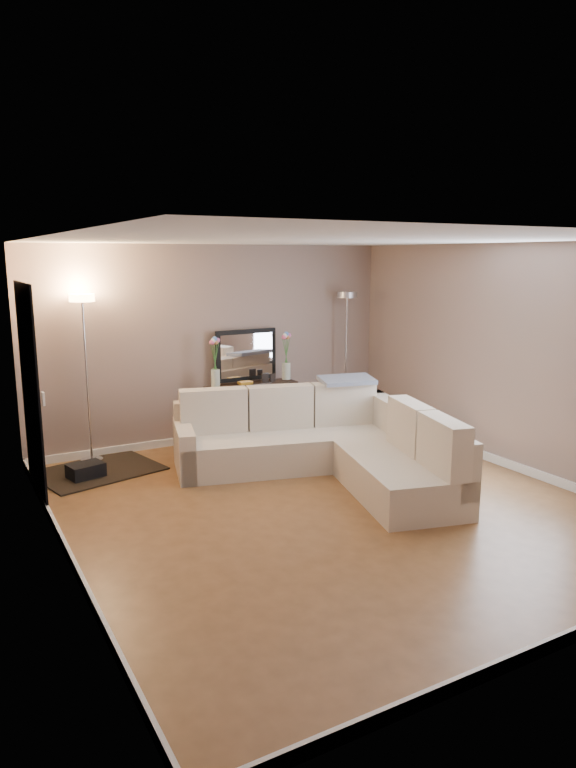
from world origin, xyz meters
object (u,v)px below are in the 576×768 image
console_table (247,409)px  floor_lamp_lit (85,345)px  sectional_sofa (326,445)px  floor_lamp_unlit (346,332)px

console_table → floor_lamp_lit: bearing=177.5°
sectional_sofa → floor_lamp_unlit: 2.42m
sectional_sofa → floor_lamp_lit: size_ratio=1.54×
sectional_sofa → console_table: sectional_sofa is taller
floor_lamp_unlit → console_table: bearing=-179.4°
sectional_sofa → floor_lamp_unlit: (1.40, 1.68, 1.04)m
console_table → floor_lamp_unlit: (1.60, 0.02, 0.95)m
sectional_sofa → console_table: bearing=97.0°
floor_lamp_lit → floor_lamp_unlit: 3.65m
floor_lamp_lit → floor_lamp_unlit: (3.65, -0.07, -0.05)m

